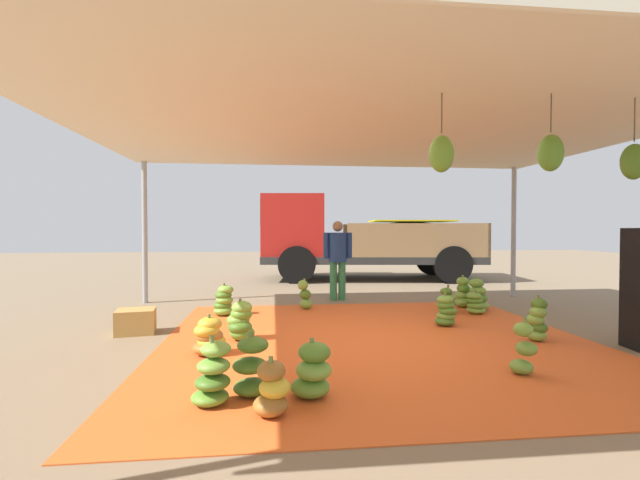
{
  "coord_description": "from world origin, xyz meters",
  "views": [
    {
      "loc": [
        -1.33,
        -5.42,
        1.43
      ],
      "look_at": [
        -0.53,
        1.8,
        1.25
      ],
      "focal_mm": 24.25,
      "sensor_mm": 36.0,
      "label": 1
    }
  ],
  "objects_px": {
    "banana_bunch_0": "(224,301)",
    "banana_bunch_2": "(478,296)",
    "banana_bunch_6": "(252,368)",
    "worker_0": "(338,254)",
    "cargo_truck_main": "(360,238)",
    "crate_0": "(136,321)",
    "banana_bunch_7": "(446,311)",
    "banana_bunch_14": "(537,321)",
    "banana_bunch_8": "(523,351)",
    "banana_bunch_11": "(448,302)",
    "banana_bunch_10": "(463,293)",
    "banana_bunch_4": "(475,304)",
    "banana_bunch_1": "(209,337)",
    "banana_bunch_9": "(241,322)",
    "banana_bunch_5": "(272,390)",
    "banana_bunch_13": "(313,372)",
    "banana_bunch_12": "(305,296)",
    "banana_bunch_3": "(213,376)"
  },
  "relations": [
    {
      "from": "banana_bunch_0",
      "to": "banana_bunch_10",
      "type": "height_order",
      "value": "banana_bunch_10"
    },
    {
      "from": "banana_bunch_7",
      "to": "banana_bunch_8",
      "type": "height_order",
      "value": "banana_bunch_8"
    },
    {
      "from": "banana_bunch_6",
      "to": "banana_bunch_11",
      "type": "height_order",
      "value": "banana_bunch_6"
    },
    {
      "from": "worker_0",
      "to": "banana_bunch_8",
      "type": "bearing_deg",
      "value": -76.44
    },
    {
      "from": "banana_bunch_8",
      "to": "banana_bunch_12",
      "type": "height_order",
      "value": "banana_bunch_8"
    },
    {
      "from": "banana_bunch_5",
      "to": "banana_bunch_11",
      "type": "relative_size",
      "value": 0.92
    },
    {
      "from": "banana_bunch_5",
      "to": "crate_0",
      "type": "xyz_separation_m",
      "value": [
        -1.87,
        2.85,
        -0.03
      ]
    },
    {
      "from": "banana_bunch_9",
      "to": "banana_bunch_11",
      "type": "distance_m",
      "value": 3.62
    },
    {
      "from": "banana_bunch_1",
      "to": "banana_bunch_6",
      "type": "relative_size",
      "value": 0.88
    },
    {
      "from": "banana_bunch_4",
      "to": "worker_0",
      "type": "bearing_deg",
      "value": 140.75
    },
    {
      "from": "banana_bunch_6",
      "to": "banana_bunch_13",
      "type": "bearing_deg",
      "value": -13.28
    },
    {
      "from": "banana_bunch_1",
      "to": "banana_bunch_9",
      "type": "distance_m",
      "value": 0.7
    },
    {
      "from": "banana_bunch_6",
      "to": "banana_bunch_5",
      "type": "bearing_deg",
      "value": -67.51
    },
    {
      "from": "banana_bunch_0",
      "to": "banana_bunch_2",
      "type": "height_order",
      "value": "banana_bunch_2"
    },
    {
      "from": "banana_bunch_11",
      "to": "banana_bunch_13",
      "type": "distance_m",
      "value": 4.27
    },
    {
      "from": "banana_bunch_7",
      "to": "banana_bunch_14",
      "type": "bearing_deg",
      "value": -50.45
    },
    {
      "from": "banana_bunch_0",
      "to": "banana_bunch_1",
      "type": "relative_size",
      "value": 1.1
    },
    {
      "from": "banana_bunch_13",
      "to": "banana_bunch_14",
      "type": "xyz_separation_m",
      "value": [
        3.02,
        1.53,
        0.04
      ]
    },
    {
      "from": "banana_bunch_11",
      "to": "banana_bunch_13",
      "type": "xyz_separation_m",
      "value": [
        -2.61,
        -3.38,
        0.01
      ]
    },
    {
      "from": "cargo_truck_main",
      "to": "crate_0",
      "type": "height_order",
      "value": "cargo_truck_main"
    },
    {
      "from": "banana_bunch_7",
      "to": "banana_bunch_9",
      "type": "xyz_separation_m",
      "value": [
        -2.95,
        -0.51,
        0.03
      ]
    },
    {
      "from": "banana_bunch_12",
      "to": "worker_0",
      "type": "distance_m",
      "value": 1.38
    },
    {
      "from": "banana_bunch_8",
      "to": "banana_bunch_13",
      "type": "distance_m",
      "value": 2.14
    },
    {
      "from": "banana_bunch_8",
      "to": "banana_bunch_11",
      "type": "relative_size",
      "value": 1.14
    },
    {
      "from": "banana_bunch_5",
      "to": "banana_bunch_13",
      "type": "bearing_deg",
      "value": 41.79
    },
    {
      "from": "banana_bunch_14",
      "to": "worker_0",
      "type": "height_order",
      "value": "worker_0"
    },
    {
      "from": "banana_bunch_2",
      "to": "crate_0",
      "type": "relative_size",
      "value": 1.18
    },
    {
      "from": "banana_bunch_7",
      "to": "banana_bunch_9",
      "type": "distance_m",
      "value": 3.0
    },
    {
      "from": "worker_0",
      "to": "banana_bunch_0",
      "type": "bearing_deg",
      "value": -147.06
    },
    {
      "from": "banana_bunch_0",
      "to": "banana_bunch_1",
      "type": "height_order",
      "value": "banana_bunch_0"
    },
    {
      "from": "banana_bunch_7",
      "to": "banana_bunch_10",
      "type": "bearing_deg",
      "value": 57.37
    },
    {
      "from": "banana_bunch_2",
      "to": "banana_bunch_3",
      "type": "height_order",
      "value": "banana_bunch_2"
    },
    {
      "from": "banana_bunch_7",
      "to": "banana_bunch_3",
      "type": "bearing_deg",
      "value": -139.66
    },
    {
      "from": "banana_bunch_7",
      "to": "banana_bunch_11",
      "type": "xyz_separation_m",
      "value": [
        0.4,
        0.86,
        -0.01
      ]
    },
    {
      "from": "worker_0",
      "to": "banana_bunch_1",
      "type": "bearing_deg",
      "value": -118.99
    },
    {
      "from": "banana_bunch_0",
      "to": "cargo_truck_main",
      "type": "distance_m",
      "value": 6.12
    },
    {
      "from": "banana_bunch_11",
      "to": "banana_bunch_4",
      "type": "bearing_deg",
      "value": -5.81
    },
    {
      "from": "banana_bunch_11",
      "to": "banana_bunch_13",
      "type": "bearing_deg",
      "value": -127.68
    },
    {
      "from": "banana_bunch_7",
      "to": "cargo_truck_main",
      "type": "distance_m",
      "value": 6.28
    },
    {
      "from": "banana_bunch_14",
      "to": "banana_bunch_4",
      "type": "bearing_deg",
      "value": 88.44
    },
    {
      "from": "banana_bunch_7",
      "to": "banana_bunch_1",
      "type": "bearing_deg",
      "value": -160.76
    },
    {
      "from": "banana_bunch_2",
      "to": "banana_bunch_10",
      "type": "relative_size",
      "value": 1.01
    },
    {
      "from": "banana_bunch_14",
      "to": "crate_0",
      "type": "distance_m",
      "value": 5.33
    },
    {
      "from": "banana_bunch_3",
      "to": "banana_bunch_5",
      "type": "relative_size",
      "value": 1.25
    },
    {
      "from": "banana_bunch_6",
      "to": "worker_0",
      "type": "height_order",
      "value": "worker_0"
    },
    {
      "from": "banana_bunch_0",
      "to": "banana_bunch_8",
      "type": "xyz_separation_m",
      "value": [
        3.25,
        -3.31,
        0.0
      ]
    },
    {
      "from": "crate_0",
      "to": "banana_bunch_11",
      "type": "bearing_deg",
      "value": 9.72
    },
    {
      "from": "banana_bunch_10",
      "to": "banana_bunch_11",
      "type": "height_order",
      "value": "banana_bunch_10"
    },
    {
      "from": "banana_bunch_1",
      "to": "banana_bunch_4",
      "type": "height_order",
      "value": "banana_bunch_1"
    },
    {
      "from": "banana_bunch_6",
      "to": "worker_0",
      "type": "xyz_separation_m",
      "value": [
        1.49,
        4.92,
        0.7
      ]
    }
  ]
}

